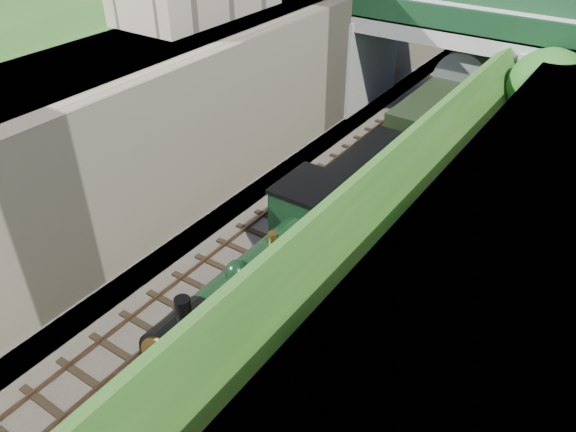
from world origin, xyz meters
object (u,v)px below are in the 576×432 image
at_px(locomotive, 271,280).
at_px(tender, 372,191).
at_px(tree, 550,92).
at_px(road_bridge, 472,58).

xyz_separation_m(locomotive, tender, (-0.00, 7.36, -0.27)).
bearing_deg(tender, tree, 57.82).
bearing_deg(tree, road_bridge, 139.07).
distance_m(road_bridge, tender, 12.06).
relative_size(tree, locomotive, 0.65).
relative_size(locomotive, tender, 1.70).
xyz_separation_m(road_bridge, tender, (0.26, -11.80, -2.46)).
bearing_deg(road_bridge, locomotive, -89.24).
relative_size(tree, tender, 1.10).
height_order(road_bridge, tender, road_bridge).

